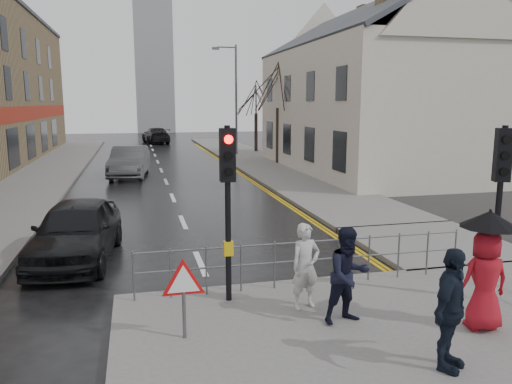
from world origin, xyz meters
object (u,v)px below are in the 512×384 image
pedestrian_a (305,266)px  pedestrian_d (450,310)px  pedestrian_b (348,275)px  car_mid (129,162)px  pedestrian_with_umbrella (486,266)px  car_parked (76,231)px

pedestrian_a → pedestrian_d: (1.27, -2.58, 0.09)m
pedestrian_b → pedestrian_d: (0.76, -1.81, 0.05)m
pedestrian_d → car_mid: bearing=62.9°
pedestrian_d → car_mid: pedestrian_d is taller
pedestrian_b → car_mid: size_ratio=0.34×
pedestrian_b → pedestrian_d: size_ratio=0.95×
pedestrian_with_umbrella → pedestrian_d: (-1.37, -1.02, -0.22)m
car_parked → car_mid: bearing=91.7°
pedestrian_a → pedestrian_d: size_ratio=0.90×
pedestrian_d → car_mid: 22.31m
pedestrian_a → car_mid: (-3.32, 19.25, -0.13)m
pedestrian_d → car_parked: bearing=90.4°
pedestrian_b → pedestrian_with_umbrella: size_ratio=0.83×
pedestrian_a → car_parked: pedestrian_a is taller
car_parked → pedestrian_d: bearing=-44.3°
car_parked → pedestrian_b: bearing=-39.9°
pedestrian_with_umbrella → pedestrian_d: bearing=-143.4°
pedestrian_b → car_mid: pedestrian_b is taller
car_mid → car_parked: bearing=-87.6°
pedestrian_a → car_parked: 6.37m
pedestrian_a → car_parked: bearing=122.5°
pedestrian_a → car_mid: bearing=87.0°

